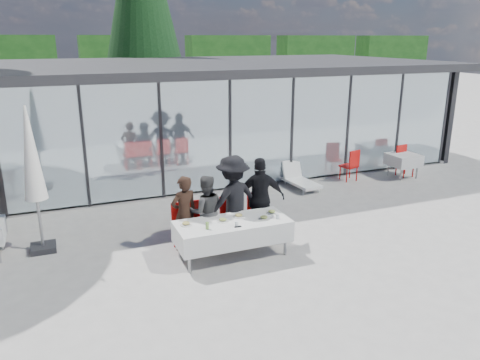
{
  "coord_description": "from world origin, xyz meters",
  "views": [
    {
      "loc": [
        -3.51,
        -7.97,
        4.22
      ],
      "look_at": [
        0.2,
        1.2,
        1.2
      ],
      "focal_mm": 35.0,
      "sensor_mm": 36.0,
      "label": 1
    }
  ],
  "objects_px": {
    "diner_chair_a": "(183,224)",
    "spare_table_right": "(403,160)",
    "diner_b": "(206,212)",
    "market_umbrella": "(32,162)",
    "plate_extra": "(264,218)",
    "spare_chair_a": "(403,159)",
    "diner_c": "(233,200)",
    "folded_eyeglasses": "(238,227)",
    "plate_b": "(223,220)",
    "diner_chair_b": "(205,221)",
    "juice_bottle": "(207,226)",
    "spare_chair_b": "(351,164)",
    "lounger": "(299,179)",
    "diner_chair_d": "(258,213)",
    "diner_d": "(260,198)",
    "plate_c": "(239,216)",
    "diner_a": "(184,214)",
    "plate_d": "(272,212)",
    "plate_a": "(186,224)",
    "diner_chair_c": "(231,217)",
    "dining_table": "(233,231)"
  },
  "relations": [
    {
      "from": "folded_eyeglasses",
      "to": "plate_extra",
      "type": "bearing_deg",
      "value": 16.38
    },
    {
      "from": "diner_d",
      "to": "plate_c",
      "type": "bearing_deg",
      "value": 48.29
    },
    {
      "from": "diner_a",
      "to": "plate_d",
      "type": "distance_m",
      "value": 1.8
    },
    {
      "from": "diner_chair_d",
      "to": "lounger",
      "type": "relative_size",
      "value": 0.71
    },
    {
      "from": "plate_d",
      "to": "diner_c",
      "type": "bearing_deg",
      "value": 140.59
    },
    {
      "from": "plate_d",
      "to": "spare_table_right",
      "type": "relative_size",
      "value": 0.27
    },
    {
      "from": "diner_chair_a",
      "to": "diner_c",
      "type": "distance_m",
      "value": 1.14
    },
    {
      "from": "diner_chair_b",
      "to": "diner_chair_c",
      "type": "height_order",
      "value": "same"
    },
    {
      "from": "plate_d",
      "to": "lounger",
      "type": "relative_size",
      "value": 0.17
    },
    {
      "from": "juice_bottle",
      "to": "market_umbrella",
      "type": "relative_size",
      "value": 0.05
    },
    {
      "from": "plate_d",
      "to": "market_umbrella",
      "type": "bearing_deg",
      "value": 160.32
    },
    {
      "from": "spare_chair_b",
      "to": "spare_chair_a",
      "type": "bearing_deg",
      "value": -3.4
    },
    {
      "from": "diner_d",
      "to": "lounger",
      "type": "distance_m",
      "value": 3.89
    },
    {
      "from": "diner_a",
      "to": "folded_eyeglasses",
      "type": "bearing_deg",
      "value": 115.95
    },
    {
      "from": "plate_extra",
      "to": "spare_chair_b",
      "type": "relative_size",
      "value": 0.24
    },
    {
      "from": "diner_chair_a",
      "to": "lounger",
      "type": "distance_m",
      "value": 5.08
    },
    {
      "from": "diner_b",
      "to": "plate_a",
      "type": "relative_size",
      "value": 6.74
    },
    {
      "from": "diner_chair_b",
      "to": "spare_table_right",
      "type": "distance_m",
      "value": 7.71
    },
    {
      "from": "diner_chair_a",
      "to": "plate_b",
      "type": "height_order",
      "value": "diner_chair_a"
    },
    {
      "from": "diner_b",
      "to": "diner_d",
      "type": "xyz_separation_m",
      "value": [
        1.24,
        0.0,
        0.12
      ]
    },
    {
      "from": "diner_a",
      "to": "diner_c",
      "type": "xyz_separation_m",
      "value": [
        1.06,
        0.0,
        0.16
      ]
    },
    {
      "from": "diner_chair_b",
      "to": "diner_a",
      "type": "bearing_deg",
      "value": -167.31
    },
    {
      "from": "spare_chair_a",
      "to": "diner_chair_c",
      "type": "bearing_deg",
      "value": -159.15
    },
    {
      "from": "folded_eyeglasses",
      "to": "spare_table_right",
      "type": "distance_m",
      "value": 7.82
    },
    {
      "from": "plate_c",
      "to": "spare_chair_a",
      "type": "distance_m",
      "value": 7.6
    },
    {
      "from": "folded_eyeglasses",
      "to": "diner_b",
      "type": "bearing_deg",
      "value": 109.21
    },
    {
      "from": "diner_chair_a",
      "to": "plate_c",
      "type": "height_order",
      "value": "diner_chair_a"
    },
    {
      "from": "juice_bottle",
      "to": "folded_eyeglasses",
      "type": "xyz_separation_m",
      "value": [
        0.57,
        -0.12,
        -0.06
      ]
    },
    {
      "from": "plate_d",
      "to": "diner_chair_d",
      "type": "bearing_deg",
      "value": 91.5
    },
    {
      "from": "diner_chair_a",
      "to": "spare_table_right",
      "type": "bearing_deg",
      "value": 17.53
    },
    {
      "from": "plate_c",
      "to": "plate_extra",
      "type": "height_order",
      "value": "same"
    },
    {
      "from": "plate_b",
      "to": "plate_c",
      "type": "height_order",
      "value": "same"
    },
    {
      "from": "spare_chair_b",
      "to": "plate_b",
      "type": "bearing_deg",
      "value": -147.82
    },
    {
      "from": "plate_a",
      "to": "plate_b",
      "type": "height_order",
      "value": "same"
    },
    {
      "from": "diner_chair_b",
      "to": "diner_d",
      "type": "distance_m",
      "value": 1.3
    },
    {
      "from": "plate_extra",
      "to": "diner_chair_c",
      "type": "bearing_deg",
      "value": 112.85
    },
    {
      "from": "plate_extra",
      "to": "spare_chair_a",
      "type": "bearing_deg",
      "value": 28.25
    },
    {
      "from": "plate_a",
      "to": "plate_d",
      "type": "bearing_deg",
      "value": -1.33
    },
    {
      "from": "spare_chair_a",
      "to": "spare_table_right",
      "type": "bearing_deg",
      "value": -130.84
    },
    {
      "from": "diner_chair_b",
      "to": "juice_bottle",
      "type": "distance_m",
      "value": 1.01
    },
    {
      "from": "plate_b",
      "to": "plate_c",
      "type": "relative_size",
      "value": 1.0
    },
    {
      "from": "diner_chair_d",
      "to": "spare_table_right",
      "type": "height_order",
      "value": "diner_chair_d"
    },
    {
      "from": "diner_b",
      "to": "juice_bottle",
      "type": "distance_m",
      "value": 0.87
    },
    {
      "from": "plate_a",
      "to": "diner_b",
      "type": "bearing_deg",
      "value": 41.4
    },
    {
      "from": "dining_table",
      "to": "folded_eyeglasses",
      "type": "bearing_deg",
      "value": -91.87
    },
    {
      "from": "spare_chair_a",
      "to": "market_umbrella",
      "type": "distance_m",
      "value": 10.85
    },
    {
      "from": "diner_chair_d",
      "to": "folded_eyeglasses",
      "type": "bearing_deg",
      "value": -130.53
    },
    {
      "from": "spare_chair_a",
      "to": "diner_c",
      "type": "bearing_deg",
      "value": -158.4
    },
    {
      "from": "diner_chair_b",
      "to": "plate_b",
      "type": "xyz_separation_m",
      "value": [
        0.16,
        -0.68,
        0.24
      ]
    },
    {
      "from": "diner_b",
      "to": "market_umbrella",
      "type": "relative_size",
      "value": 0.52
    }
  ]
}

